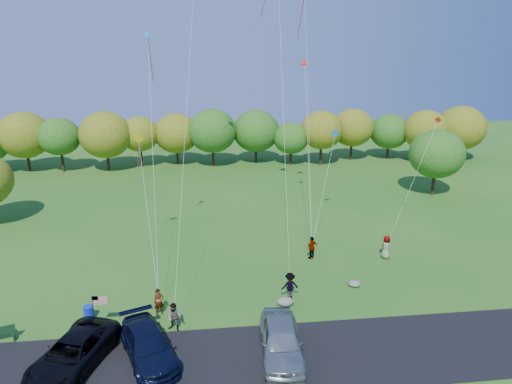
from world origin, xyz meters
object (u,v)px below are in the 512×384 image
at_px(minivan_dark, 73,353).
at_px(minivan_navy, 148,345).
at_px(flyer_c, 290,286).
at_px(trash_barrel, 89,313).
at_px(flyer_d, 312,248).
at_px(minivan_silver, 281,340).
at_px(flyer_e, 386,247).
at_px(flyer_b, 174,317).
at_px(flyer_a, 159,302).

relative_size(minivan_dark, minivan_navy, 1.06).
height_order(minivan_dark, minivan_navy, minivan_dark).
xyz_separation_m(flyer_c, trash_barrel, (-12.84, -1.06, -0.47)).
bearing_deg(flyer_d, flyer_c, 33.01).
distance_m(minivan_dark, trash_barrel, 4.49).
distance_m(minivan_navy, minivan_silver, 7.19).
bearing_deg(trash_barrel, flyer_e, 15.81).
distance_m(flyer_b, flyer_c, 7.99).
xyz_separation_m(minivan_dark, flyer_d, (15.40, 11.20, 0.06)).
bearing_deg(flyer_b, trash_barrel, -173.08).
height_order(minivan_dark, flyer_c, flyer_c).
relative_size(minivan_silver, flyer_d, 2.96).
bearing_deg(minivan_dark, flyer_a, 68.48).
height_order(flyer_c, trash_barrel, flyer_c).
relative_size(flyer_b, flyer_e, 0.93).
distance_m(minivan_silver, trash_barrel, 12.27).
distance_m(minivan_silver, flyer_c, 6.10).
xyz_separation_m(flyer_e, trash_barrel, (-21.53, -6.10, -0.50)).
distance_m(flyer_d, flyer_e, 5.90).
distance_m(flyer_e, trash_barrel, 22.38).
height_order(flyer_a, trash_barrel, flyer_a).
xyz_separation_m(flyer_a, flyer_b, (1.06, -1.81, 0.01)).
bearing_deg(minivan_silver, flyer_c, 78.92).
xyz_separation_m(flyer_c, flyer_d, (2.83, 5.67, 0.01)).
xyz_separation_m(minivan_silver, flyer_e, (10.26, 10.93, -0.05)).
distance_m(minivan_navy, flyer_b, 2.79).
bearing_deg(flyer_d, flyer_a, -0.06).
bearing_deg(minivan_dark, trash_barrel, 113.54).
bearing_deg(flyer_d, minivan_navy, 13.03).
height_order(minivan_dark, flyer_d, flyer_d).
relative_size(flyer_b, flyer_c, 0.97).
bearing_deg(minivan_silver, flyer_e, 50.65).
relative_size(minivan_dark, flyer_e, 3.08).
bearing_deg(minivan_silver, flyer_a, 148.73).
bearing_deg(minivan_navy, minivan_dark, 162.65).
relative_size(minivan_navy, flyer_d, 2.96).
xyz_separation_m(minivan_navy, flyer_c, (8.74, 5.31, 0.06)).
xyz_separation_m(flyer_a, flyer_d, (11.37, 6.67, 0.06)).
height_order(flyer_e, trash_barrel, flyer_e).
xyz_separation_m(minivan_silver, flyer_c, (1.57, 5.90, -0.08)).
distance_m(minivan_navy, flyer_e, 20.27).
xyz_separation_m(minivan_navy, minivan_silver, (7.17, -0.59, 0.14)).
bearing_deg(minivan_silver, flyer_d, 73.01).
bearing_deg(flyer_e, flyer_c, 92.87).
bearing_deg(flyer_b, flyer_c, 45.59).
relative_size(minivan_silver, flyer_b, 3.12).
relative_size(minivan_navy, flyer_a, 3.15).
distance_m(minivan_dark, flyer_d, 19.04).
xyz_separation_m(flyer_d, trash_barrel, (-15.67, -6.73, -0.48)).
relative_size(minivan_dark, flyer_c, 3.20).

